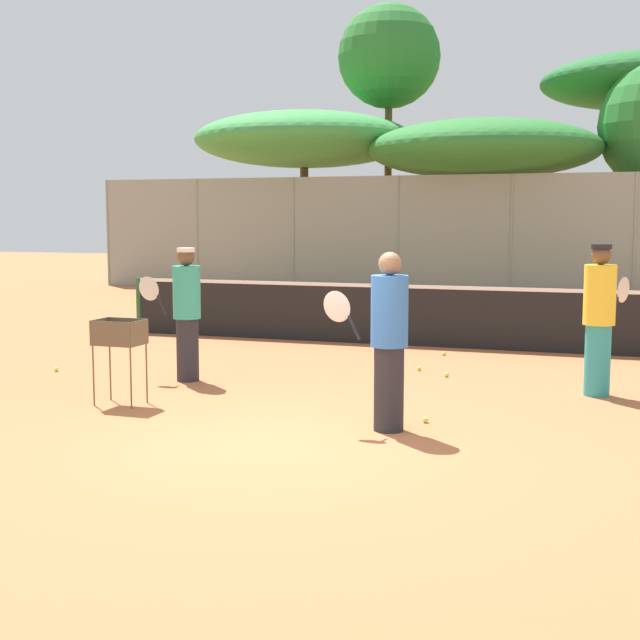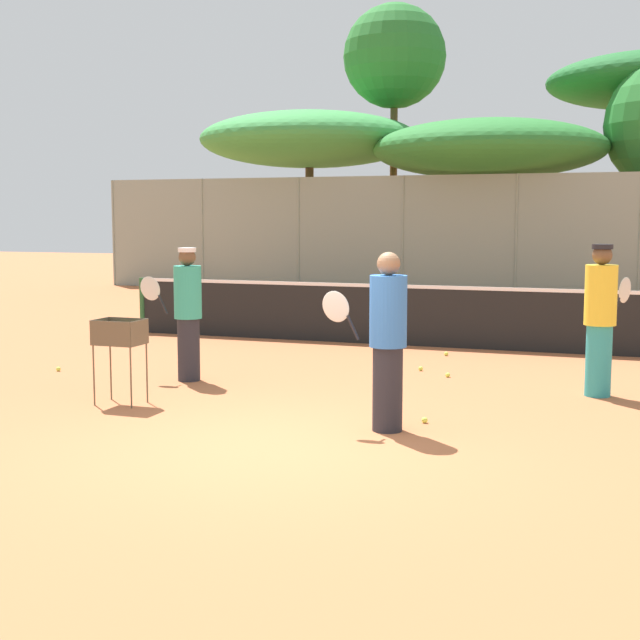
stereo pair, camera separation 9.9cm
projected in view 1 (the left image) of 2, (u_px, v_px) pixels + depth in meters
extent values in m
plane|color=#B7663D|center=(275.00, 447.00, 8.73)|extent=(80.00, 80.00, 0.00)
cylinder|color=#26592D|center=(139.00, 305.00, 17.32)|extent=(0.10, 0.10, 1.07)
cube|color=black|center=(432.00, 318.00, 15.41)|extent=(11.60, 0.01, 1.01)
cube|color=white|center=(432.00, 287.00, 15.35)|extent=(11.60, 0.02, 0.06)
cylinder|color=gray|center=(108.00, 233.00, 29.26)|extent=(0.08, 0.08, 3.45)
cylinder|color=gray|center=(197.00, 234.00, 28.18)|extent=(0.08, 0.08, 3.45)
cylinder|color=gray|center=(293.00, 234.00, 27.11)|extent=(0.08, 0.08, 3.45)
cylinder|color=gray|center=(398.00, 235.00, 26.03)|extent=(0.08, 0.08, 3.45)
cylinder|color=gray|center=(511.00, 236.00, 24.95)|extent=(0.08, 0.08, 3.45)
cylinder|color=gray|center=(635.00, 237.00, 23.88)|extent=(0.08, 0.08, 3.45)
cube|color=gray|center=(511.00, 236.00, 24.95)|extent=(26.17, 0.01, 3.45)
cylinder|color=brown|center=(304.00, 227.00, 29.15)|extent=(0.27, 0.27, 3.84)
ellipsoid|color=#388E42|center=(304.00, 140.00, 28.83)|extent=(7.08, 7.08, 1.77)
cylinder|color=brown|center=(482.00, 235.00, 27.06)|extent=(0.42, 0.42, 3.39)
ellipsoid|color=#28722D|center=(484.00, 149.00, 26.76)|extent=(7.00, 7.00, 1.75)
cylinder|color=brown|center=(388.00, 187.00, 30.08)|extent=(0.25, 0.25, 6.54)
sphere|color=#28722D|center=(389.00, 56.00, 29.58)|extent=(3.42, 3.42, 3.42)
cylinder|color=#26262D|center=(188.00, 350.00, 12.21)|extent=(0.31, 0.31, 0.86)
cylinder|color=teal|center=(187.00, 292.00, 12.12)|extent=(0.38, 0.38, 0.72)
sphere|color=brown|center=(186.00, 257.00, 12.07)|extent=(0.23, 0.23, 0.23)
cylinder|color=white|center=(186.00, 250.00, 12.06)|extent=(0.25, 0.25, 0.06)
cylinder|color=black|center=(162.00, 305.00, 12.23)|extent=(0.15, 0.04, 0.27)
ellipsoid|color=silver|center=(149.00, 289.00, 12.25)|extent=(0.40, 0.07, 0.43)
cylinder|color=teal|center=(597.00, 360.00, 11.20)|extent=(0.32, 0.32, 0.90)
cylinder|color=yellow|center=(600.00, 295.00, 11.10)|extent=(0.39, 0.39, 0.75)
sphere|color=brown|center=(601.00, 255.00, 11.05)|extent=(0.24, 0.24, 0.24)
cylinder|color=black|center=(602.00, 247.00, 11.03)|extent=(0.26, 0.26, 0.06)
cylinder|color=black|center=(615.00, 308.00, 11.38)|extent=(0.10, 0.14, 0.27)
ellipsoid|color=silver|center=(623.00, 290.00, 11.47)|extent=(0.22, 0.36, 0.43)
cylinder|color=#26262D|center=(389.00, 389.00, 9.35)|extent=(0.32, 0.32, 0.90)
cylinder|color=blue|center=(389.00, 311.00, 9.26)|extent=(0.39, 0.39, 0.75)
sphere|color=#8C6647|center=(390.00, 264.00, 9.20)|extent=(0.24, 0.24, 0.24)
cylinder|color=black|center=(354.00, 328.00, 9.38)|extent=(0.15, 0.04, 0.27)
ellipsoid|color=silver|center=(337.00, 307.00, 9.40)|extent=(0.40, 0.06, 0.43)
cylinder|color=brown|center=(94.00, 376.00, 10.60)|extent=(0.02, 0.02, 0.73)
cylinder|color=brown|center=(131.00, 378.00, 10.43)|extent=(0.02, 0.02, 0.73)
cylinder|color=brown|center=(110.00, 371.00, 10.93)|extent=(0.02, 0.02, 0.73)
cylinder|color=brown|center=(147.00, 373.00, 10.77)|extent=(0.02, 0.02, 0.73)
cube|color=brown|center=(120.00, 344.00, 10.64)|extent=(0.55, 0.40, 0.01)
cube|color=brown|center=(110.00, 334.00, 10.43)|extent=(0.55, 0.01, 0.30)
cube|color=brown|center=(128.00, 330.00, 10.81)|extent=(0.55, 0.01, 0.30)
cube|color=brown|center=(99.00, 331.00, 10.71)|extent=(0.01, 0.40, 0.30)
cube|color=brown|center=(139.00, 333.00, 10.53)|extent=(0.01, 0.40, 0.30)
sphere|color=#D1E54C|center=(129.00, 343.00, 10.43)|extent=(0.07, 0.07, 0.07)
sphere|color=#D1E54C|center=(128.00, 342.00, 10.49)|extent=(0.07, 0.07, 0.07)
sphere|color=#D1E54C|center=(134.00, 335.00, 10.72)|extent=(0.07, 0.07, 0.07)
sphere|color=#D1E54C|center=(124.00, 337.00, 10.60)|extent=(0.07, 0.07, 0.07)
sphere|color=#D1E54C|center=(133.00, 340.00, 10.72)|extent=(0.07, 0.07, 0.07)
sphere|color=#D1E54C|center=(100.00, 341.00, 10.62)|extent=(0.07, 0.07, 0.07)
sphere|color=#D1E54C|center=(117.00, 339.00, 10.77)|extent=(0.07, 0.07, 0.07)
sphere|color=#D1E54C|center=(129.00, 343.00, 10.45)|extent=(0.07, 0.07, 0.07)
sphere|color=#D1E54C|center=(114.00, 341.00, 10.65)|extent=(0.07, 0.07, 0.07)
sphere|color=#D1E54C|center=(124.00, 342.00, 10.56)|extent=(0.07, 0.07, 0.07)
sphere|color=#D1E54C|center=(132.00, 336.00, 10.64)|extent=(0.07, 0.07, 0.07)
sphere|color=#D1E54C|center=(119.00, 336.00, 10.71)|extent=(0.07, 0.07, 0.07)
sphere|color=#D1E54C|center=(444.00, 354.00, 14.49)|extent=(0.07, 0.07, 0.07)
sphere|color=#D1E54C|center=(426.00, 420.00, 9.75)|extent=(0.07, 0.07, 0.07)
sphere|color=#D1E54C|center=(447.00, 375.00, 12.54)|extent=(0.07, 0.07, 0.07)
sphere|color=#D1E54C|center=(56.00, 369.00, 12.98)|extent=(0.07, 0.07, 0.07)
sphere|color=#D1E54C|center=(419.00, 368.00, 13.06)|extent=(0.07, 0.07, 0.07)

